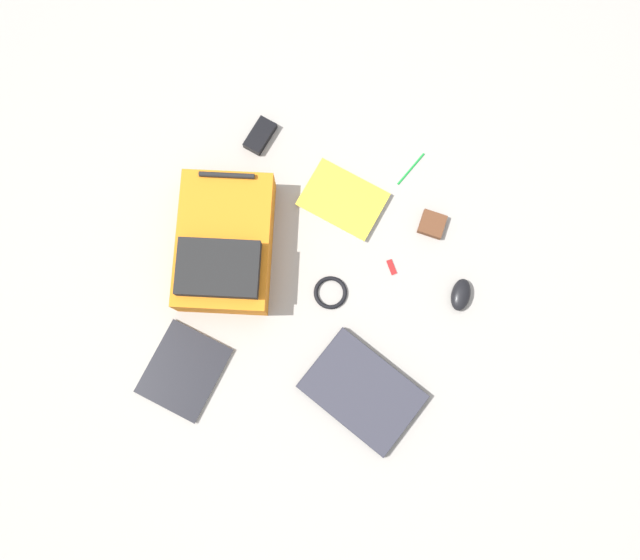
{
  "coord_description": "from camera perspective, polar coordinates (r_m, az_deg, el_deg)",
  "views": [
    {
      "loc": [
        0.14,
        -0.31,
        1.82
      ],
      "look_at": [
        0.04,
        -0.01,
        0.02
      ],
      "focal_mm": 32.24,
      "sensor_mm": 36.0,
      "label": 1
    }
  ],
  "objects": [
    {
      "name": "book_comic",
      "position": [
        1.86,
        -13.34,
        -8.74
      ],
      "size": [
        0.25,
        0.28,
        0.01
      ],
      "color": "silver",
      "rests_on": "ground_plane"
    },
    {
      "name": "cable_coil",
      "position": [
        1.84,
        1.04,
        -1.26
      ],
      "size": [
        0.11,
        0.11,
        0.01
      ],
      "primitive_type": "torus",
      "color": "black",
      "rests_on": "ground_plane"
    },
    {
      "name": "laptop",
      "position": [
        1.81,
        4.24,
        -10.96
      ],
      "size": [
        0.4,
        0.34,
        0.03
      ],
      "color": "#24242C",
      "rests_on": "ground_plane"
    },
    {
      "name": "power_brick",
      "position": [
        1.99,
        -5.97,
        14.05
      ],
      "size": [
        0.09,
        0.13,
        0.03
      ],
      "primitive_type": "cube",
      "rotation": [
        0.0,
        0.0,
        -0.21
      ],
      "color": "black",
      "rests_on": "ground_plane"
    },
    {
      "name": "backpack",
      "position": [
        1.83,
        -9.46,
        3.4
      ],
      "size": [
        0.39,
        0.49,
        0.16
      ],
      "color": "orange",
      "rests_on": "ground_plane"
    },
    {
      "name": "ground_plane",
      "position": [
        1.85,
        -1.14,
        0.41
      ],
      "size": [
        3.38,
        3.38,
        0.0
      ],
      "primitive_type": "plane",
      "color": "gray"
    },
    {
      "name": "book_blue",
      "position": [
        1.9,
        2.29,
        7.96
      ],
      "size": [
        0.29,
        0.23,
        0.02
      ],
      "color": "silver",
      "rests_on": "ground_plane"
    },
    {
      "name": "usb_stick",
      "position": [
        1.87,
        7.12,
        1.29
      ],
      "size": [
        0.04,
        0.05,
        0.01
      ],
      "primitive_type": "cube",
      "rotation": [
        0.0,
        0.0,
        0.65
      ],
      "color": "#B21919",
      "rests_on": "ground_plane"
    },
    {
      "name": "pen_black",
      "position": [
        1.97,
        9.03,
        10.86
      ],
      "size": [
        0.06,
        0.13,
        0.01
      ],
      "primitive_type": "cylinder",
      "rotation": [
        1.57,
        0.0,
        5.89
      ],
      "color": "#198C33",
      "rests_on": "ground_plane"
    },
    {
      "name": "computer_mouse",
      "position": [
        1.87,
        13.8,
        -1.43
      ],
      "size": [
        0.07,
        0.11,
        0.04
      ],
      "primitive_type": "ellipsoid",
      "rotation": [
        0.0,
        0.0,
        0.06
      ],
      "color": "black",
      "rests_on": "ground_plane"
    },
    {
      "name": "earbud_pouch",
      "position": [
        1.91,
        11.08,
        5.45
      ],
      "size": [
        0.08,
        0.08,
        0.02
      ],
      "primitive_type": "cube",
      "rotation": [
        0.0,
        0.0,
        -0.02
      ],
      "color": "#59331E",
      "rests_on": "ground_plane"
    }
  ]
}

